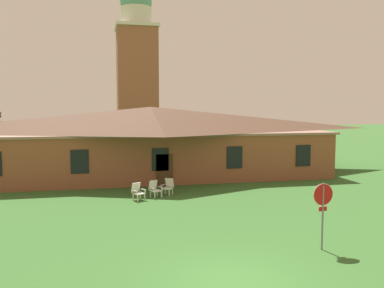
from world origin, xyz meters
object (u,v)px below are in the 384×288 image
object	(u,v)px
lawn_chair_by_porch	(138,191)
lawn_chair_near_door	(155,188)
stop_sign	(323,203)
lawn_chair_left_end	(168,186)

from	to	relation	value
lawn_chair_by_porch	lawn_chair_near_door	bearing A→B (deg)	28.59
stop_sign	lawn_chair_by_porch	bearing A→B (deg)	121.49
lawn_chair_by_porch	lawn_chair_left_end	distance (m)	2.16
lawn_chair_near_door	lawn_chair_left_end	distance (m)	0.99
stop_sign	lawn_chair_by_porch	xyz separation A→B (m)	(-5.80, 9.46, -1.21)
stop_sign	lawn_chair_by_porch	size ratio (longest dim) A/B	2.53
lawn_chair_by_porch	lawn_chair_left_end	world-z (taller)	same
stop_sign	lawn_chair_near_door	distance (m)	11.17
lawn_chair_by_porch	lawn_chair_left_end	bearing A→B (deg)	29.30
lawn_chair_by_porch	stop_sign	bearing A→B (deg)	-58.51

